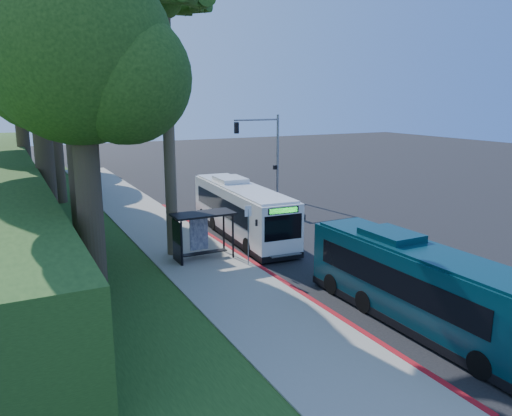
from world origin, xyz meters
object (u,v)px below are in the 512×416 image
white_bus (241,209)px  pickup (232,195)px  teal_bus (421,285)px  bus_shelter (198,227)px

white_bus → pickup: size_ratio=2.29×
white_bus → teal_bus: bearing=-84.3°
bus_shelter → pickup: (7.57, 12.31, -1.11)m
bus_shelter → teal_bus: bearing=-67.2°
teal_bus → bus_shelter: bearing=112.4°
teal_bus → pickup: teal_bus is taller
bus_shelter → teal_bus: teal_bus is taller
bus_shelter → pickup: bus_shelter is taller
bus_shelter → pickup: size_ratio=0.64×
bus_shelter → white_bus: size_ratio=0.28×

